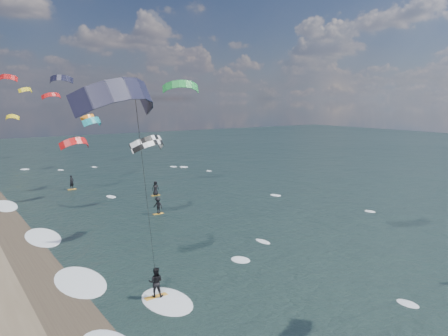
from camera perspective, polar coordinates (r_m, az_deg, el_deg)
wet_sand_strip at (r=25.76m, az=-19.00°, el=-18.43°), size 3.00×240.00×0.00m
kitesurfer_near_b at (r=20.06m, az=-10.29°, el=-0.04°), size 7.25×8.92×13.16m
far_kitesurfers at (r=50.79m, az=-11.30°, el=-3.38°), size 8.52×18.45×1.86m
bg_kite_field at (r=67.63m, az=-19.24°, el=8.09°), size 15.06×69.69×9.53m
shoreline_surf at (r=30.21m, az=-19.23°, el=-14.22°), size 2.40×79.40×0.11m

